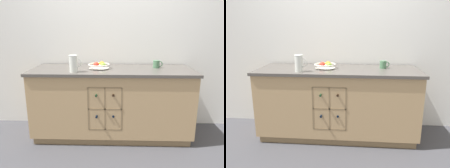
{
  "view_description": "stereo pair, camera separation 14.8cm",
  "coord_description": "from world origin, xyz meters",
  "views": [
    {
      "loc": [
        0.09,
        -2.74,
        1.44
      ],
      "look_at": [
        0.0,
        0.0,
        0.71
      ],
      "focal_mm": 35.0,
      "sensor_mm": 36.0,
      "label": 1
    },
    {
      "loc": [
        0.24,
        -2.73,
        1.44
      ],
      "look_at": [
        0.0,
        0.0,
        0.71
      ],
      "focal_mm": 35.0,
      "sensor_mm": 36.0,
      "label": 2
    }
  ],
  "objects": [
    {
      "name": "ceramic_mug",
      "position": [
        0.58,
        0.09,
        0.96
      ],
      "size": [
        0.12,
        0.08,
        0.1
      ],
      "color": "#4C7A56",
      "rests_on": "kitchen_island"
    },
    {
      "name": "fruit_bowl",
      "position": [
        -0.17,
        0.02,
        0.95
      ],
      "size": [
        0.28,
        0.28,
        0.09
      ],
      "color": "silver",
      "rests_on": "kitchen_island"
    },
    {
      "name": "white_pitcher",
      "position": [
        -0.44,
        -0.22,
        1.02
      ],
      "size": [
        0.15,
        0.1,
        0.2
      ],
      "color": "silver",
      "rests_on": "kitchen_island"
    },
    {
      "name": "ground_plane",
      "position": [
        0.0,
        0.0,
        0.0
      ],
      "size": [
        14.0,
        14.0,
        0.0
      ],
      "primitive_type": "plane",
      "color": "#424247"
    },
    {
      "name": "back_wall",
      "position": [
        0.0,
        0.41,
        1.27
      ],
      "size": [
        4.41,
        0.06,
        2.55
      ],
      "primitive_type": "cube",
      "color": "white",
      "rests_on": "ground_plane"
    },
    {
      "name": "kitchen_island",
      "position": [
        -0.0,
        -0.0,
        0.46
      ],
      "size": [
        2.05,
        0.75,
        0.91
      ],
      "color": "olive",
      "rests_on": "ground_plane"
    }
  ]
}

